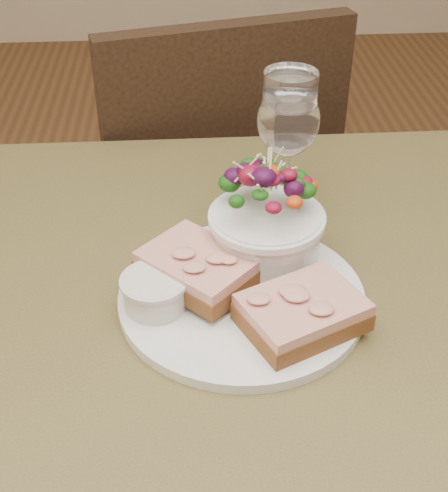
{
  "coord_description": "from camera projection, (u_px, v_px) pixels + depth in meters",
  "views": [
    {
      "loc": [
        -0.06,
        -0.55,
        1.24
      ],
      "look_at": [
        -0.02,
        0.03,
        0.81
      ],
      "focal_mm": 50.0,
      "sensor_mm": 36.0,
      "label": 1
    }
  ],
  "objects": [
    {
      "name": "chair_far",
      "position": [
        203.0,
        271.0,
        1.53
      ],
      "size": [
        0.51,
        0.51,
        0.9
      ],
      "rotation": [
        0.0,
        0.0,
        3.39
      ],
      "color": "black",
      "rests_on": "ground"
    },
    {
      "name": "dinner_plate",
      "position": [
        242.0,
        297.0,
        0.75
      ],
      "size": [
        0.27,
        0.27,
        0.01
      ],
      "primitive_type": "cylinder",
      "color": "silver",
      "rests_on": "cafe_table"
    },
    {
      "name": "ramekin",
      "position": [
        155.0,
        291.0,
        0.71
      ],
      "size": [
        0.07,
        0.07,
        0.04
      ],
      "color": "silver",
      "rests_on": "dinner_plate"
    },
    {
      "name": "garnish",
      "position": [
        175.0,
        248.0,
        0.8
      ],
      "size": [
        0.05,
        0.04,
        0.02
      ],
      "color": "#0B3509",
      "rests_on": "dinner_plate"
    },
    {
      "name": "salad_bowl",
      "position": [
        267.0,
        215.0,
        0.76
      ],
      "size": [
        0.12,
        0.12,
        0.13
      ],
      "color": "silver",
      "rests_on": "dinner_plate"
    },
    {
      "name": "wine_glass",
      "position": [
        288.0,
        124.0,
        0.82
      ],
      "size": [
        0.08,
        0.08,
        0.18
      ],
      "color": "white",
      "rests_on": "cafe_table"
    },
    {
      "name": "sandwich_back",
      "position": [
        198.0,
        267.0,
        0.74
      ],
      "size": [
        0.14,
        0.14,
        0.03
      ],
      "rotation": [
        0.0,
        0.0,
        -0.77
      ],
      "color": "#4C2A14",
      "rests_on": "dinner_plate"
    },
    {
      "name": "cafe_table",
      "position": [
        242.0,
        373.0,
        0.8
      ],
      "size": [
        0.8,
        0.8,
        0.75
      ],
      "color": "#463A1E",
      "rests_on": "ground"
    },
    {
      "name": "sandwich_front",
      "position": [
        302.0,
        312.0,
        0.69
      ],
      "size": [
        0.14,
        0.13,
        0.03
      ],
      "rotation": [
        0.0,
        0.0,
        0.44
      ],
      "color": "#4C2A14",
      "rests_on": "dinner_plate"
    }
  ]
}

